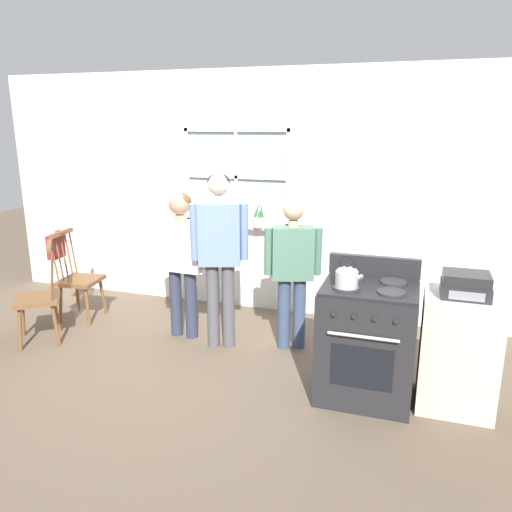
{
  "coord_description": "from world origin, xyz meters",
  "views": [
    {
      "loc": [
        1.8,
        -3.94,
        2.12
      ],
      "look_at": [
        0.49,
        0.07,
        1.0
      ],
      "focal_mm": 35.0,
      "sensor_mm": 36.0,
      "label": 1
    }
  ],
  "objects_px": {
    "handbag": "(56,246)",
    "stereo": "(466,285)",
    "chair_by_window": "(78,280)",
    "potted_plant": "(259,220)",
    "person_teen_center": "(220,245)",
    "stove": "(367,340)",
    "person_adult_right": "(293,262)",
    "side_counter": "(458,352)",
    "person_elderly_left": "(181,250)",
    "kettle": "(347,276)",
    "chair_near_wall": "(39,298)"
  },
  "relations": [
    {
      "from": "person_elderly_left",
      "to": "person_teen_center",
      "type": "height_order",
      "value": "person_teen_center"
    },
    {
      "from": "handbag",
      "to": "person_elderly_left",
      "type": "bearing_deg",
      "value": -1.91
    },
    {
      "from": "person_teen_center",
      "to": "stove",
      "type": "relative_size",
      "value": 1.56
    },
    {
      "from": "kettle",
      "to": "potted_plant",
      "type": "relative_size",
      "value": 0.86
    },
    {
      "from": "person_teen_center",
      "to": "side_counter",
      "type": "xyz_separation_m",
      "value": [
        2.11,
        -0.45,
        -0.57
      ]
    },
    {
      "from": "kettle",
      "to": "stereo",
      "type": "distance_m",
      "value": 0.85
    },
    {
      "from": "handbag",
      "to": "side_counter",
      "type": "xyz_separation_m",
      "value": [
        4.11,
        -0.6,
        -0.37
      ]
    },
    {
      "from": "chair_by_window",
      "to": "stove",
      "type": "distance_m",
      "value": 3.28
    },
    {
      "from": "person_teen_center",
      "to": "person_adult_right",
      "type": "bearing_deg",
      "value": -3.31
    },
    {
      "from": "chair_by_window",
      "to": "potted_plant",
      "type": "xyz_separation_m",
      "value": [
        1.82,
        0.86,
        0.63
      ]
    },
    {
      "from": "handbag",
      "to": "side_counter",
      "type": "height_order",
      "value": "handbag"
    },
    {
      "from": "chair_by_window",
      "to": "handbag",
      "type": "bearing_deg",
      "value": 90.0
    },
    {
      "from": "potted_plant",
      "to": "chair_near_wall",
      "type": "bearing_deg",
      "value": -140.68
    },
    {
      "from": "person_elderly_left",
      "to": "stereo",
      "type": "distance_m",
      "value": 2.63
    },
    {
      "from": "stove",
      "to": "chair_by_window",
      "type": "bearing_deg",
      "value": 168.13
    },
    {
      "from": "kettle",
      "to": "chair_near_wall",
      "type": "bearing_deg",
      "value": 176.59
    },
    {
      "from": "handbag",
      "to": "potted_plant",
      "type": "bearing_deg",
      "value": 23.43
    },
    {
      "from": "potted_plant",
      "to": "side_counter",
      "type": "bearing_deg",
      "value": -35.87
    },
    {
      "from": "person_teen_center",
      "to": "stove",
      "type": "xyz_separation_m",
      "value": [
        1.44,
        -0.5,
        -0.55
      ]
    },
    {
      "from": "chair_near_wall",
      "to": "potted_plant",
      "type": "height_order",
      "value": "potted_plant"
    },
    {
      "from": "person_teen_center",
      "to": "person_adult_right",
      "type": "height_order",
      "value": "person_teen_center"
    },
    {
      "from": "potted_plant",
      "to": "side_counter",
      "type": "xyz_separation_m",
      "value": [
        2.06,
        -1.49,
        -0.62
      ]
    },
    {
      "from": "side_counter",
      "to": "person_adult_right",
      "type": "bearing_deg",
      "value": 156.76
    },
    {
      "from": "person_teen_center",
      "to": "stove",
      "type": "bearing_deg",
      "value": -37.09
    },
    {
      "from": "chair_near_wall",
      "to": "stereo",
      "type": "height_order",
      "value": "stereo"
    },
    {
      "from": "handbag",
      "to": "stereo",
      "type": "bearing_deg",
      "value": -8.55
    },
    {
      "from": "kettle",
      "to": "potted_plant",
      "type": "height_order",
      "value": "potted_plant"
    },
    {
      "from": "person_teen_center",
      "to": "potted_plant",
      "type": "bearing_deg",
      "value": 68.79
    },
    {
      "from": "chair_by_window",
      "to": "side_counter",
      "type": "distance_m",
      "value": 3.93
    },
    {
      "from": "person_teen_center",
      "to": "stove",
      "type": "distance_m",
      "value": 1.62
    },
    {
      "from": "person_adult_right",
      "to": "side_counter",
      "type": "bearing_deg",
      "value": -41.1
    },
    {
      "from": "handbag",
      "to": "stereo",
      "type": "xyz_separation_m",
      "value": [
        4.11,
        -0.62,
        0.16
      ]
    },
    {
      "from": "person_elderly_left",
      "to": "stove",
      "type": "distance_m",
      "value": 2.03
    },
    {
      "from": "stove",
      "to": "person_adult_right",
      "type": "bearing_deg",
      "value": 139.1
    },
    {
      "from": "potted_plant",
      "to": "stereo",
      "type": "relative_size",
      "value": 0.84
    },
    {
      "from": "potted_plant",
      "to": "side_counter",
      "type": "distance_m",
      "value": 2.61
    },
    {
      "from": "person_adult_right",
      "to": "person_teen_center",
      "type": "bearing_deg",
      "value": 176.86
    },
    {
      "from": "person_elderly_left",
      "to": "potted_plant",
      "type": "bearing_deg",
      "value": 65.29
    },
    {
      "from": "chair_by_window",
      "to": "potted_plant",
      "type": "height_order",
      "value": "potted_plant"
    },
    {
      "from": "chair_near_wall",
      "to": "person_adult_right",
      "type": "height_order",
      "value": "person_adult_right"
    },
    {
      "from": "kettle",
      "to": "handbag",
      "type": "distance_m",
      "value": 3.37
    },
    {
      "from": "person_elderly_left",
      "to": "potted_plant",
      "type": "height_order",
      "value": "person_elderly_left"
    },
    {
      "from": "chair_by_window",
      "to": "stereo",
      "type": "height_order",
      "value": "stereo"
    },
    {
      "from": "person_elderly_left",
      "to": "handbag",
      "type": "distance_m",
      "value": 1.55
    },
    {
      "from": "kettle",
      "to": "side_counter",
      "type": "height_order",
      "value": "kettle"
    },
    {
      "from": "potted_plant",
      "to": "side_counter",
      "type": "height_order",
      "value": "potted_plant"
    },
    {
      "from": "person_teen_center",
      "to": "potted_plant",
      "type": "relative_size",
      "value": 5.88
    },
    {
      "from": "handbag",
      "to": "kettle",
      "type": "bearing_deg",
      "value": -13.37
    },
    {
      "from": "person_teen_center",
      "to": "handbag",
      "type": "bearing_deg",
      "value": 157.71
    },
    {
      "from": "potted_plant",
      "to": "kettle",
      "type": "bearing_deg",
      "value": -53.82
    }
  ]
}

